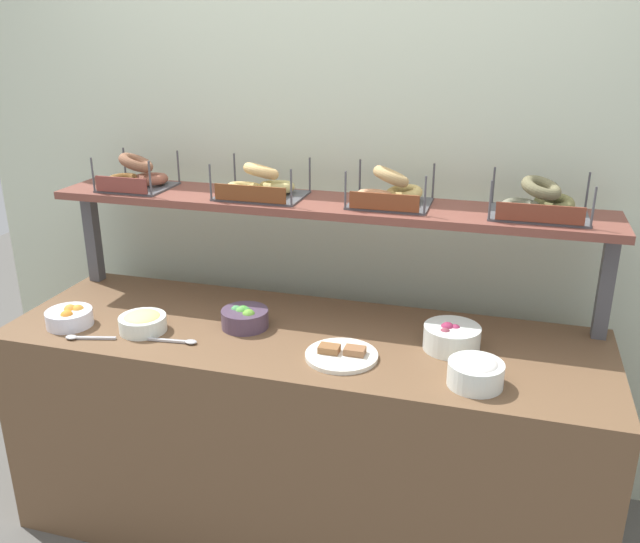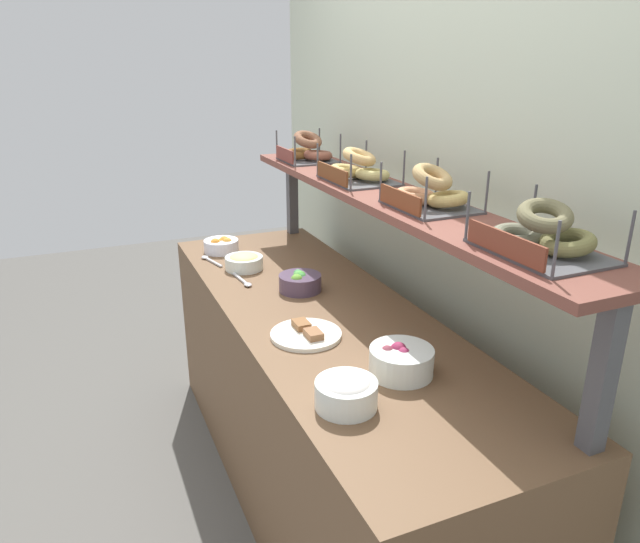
% 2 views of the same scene
% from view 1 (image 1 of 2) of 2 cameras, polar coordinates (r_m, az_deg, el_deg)
% --- Properties ---
extents(ground_plane, '(8.00, 8.00, 0.00)m').
position_cam_1_polar(ground_plane, '(2.90, -1.38, -20.64)').
color(ground_plane, '#595651').
extents(back_wall, '(3.39, 0.06, 2.40)m').
position_cam_1_polar(back_wall, '(2.81, 1.81, 5.85)').
color(back_wall, beige).
rests_on(back_wall, ground_plane).
extents(deli_counter, '(2.19, 0.70, 0.85)m').
position_cam_1_polar(deli_counter, '(2.64, -1.46, -13.67)').
color(deli_counter, brown).
rests_on(deli_counter, ground_plane).
extents(shelf_riser_left, '(0.05, 0.05, 0.40)m').
position_cam_1_polar(shelf_riser_left, '(3.03, -18.94, 2.88)').
color(shelf_riser_left, '#4C4C51').
rests_on(shelf_riser_left, deli_counter).
extents(shelf_riser_right, '(0.05, 0.05, 0.40)m').
position_cam_1_polar(shelf_riser_right, '(2.53, 23.35, -1.09)').
color(shelf_riser_right, '#4C4C51').
rests_on(shelf_riser_right, deli_counter).
extents(upper_shelf, '(2.15, 0.32, 0.03)m').
position_cam_1_polar(upper_shelf, '(2.53, 0.23, 5.76)').
color(upper_shelf, brown).
rests_on(upper_shelf, shelf_riser_left).
extents(bowl_egg_salad, '(0.17, 0.17, 0.07)m').
position_cam_1_polar(bowl_egg_salad, '(2.52, -14.99, -4.20)').
color(bowl_egg_salad, white).
rests_on(bowl_egg_salad, deli_counter).
extents(bowl_beet_salad, '(0.20, 0.20, 0.10)m').
position_cam_1_polar(bowl_beet_salad, '(2.34, 11.23, -5.53)').
color(bowl_beet_salad, white).
rests_on(bowl_beet_salad, deli_counter).
extents(bowl_veggie_mix, '(0.17, 0.17, 0.08)m').
position_cam_1_polar(bowl_veggie_mix, '(2.48, -6.49, -3.93)').
color(bowl_veggie_mix, '#503D54').
rests_on(bowl_veggie_mix, deli_counter).
extents(bowl_fruit_salad, '(0.17, 0.17, 0.08)m').
position_cam_1_polar(bowl_fruit_salad, '(2.65, -20.69, -3.66)').
color(bowl_fruit_salad, white).
rests_on(bowl_fruit_salad, deli_counter).
extents(bowl_cream_cheese, '(0.17, 0.17, 0.10)m').
position_cam_1_polar(bowl_cream_cheese, '(2.13, 13.23, -8.34)').
color(bowl_cream_cheese, white).
rests_on(bowl_cream_cheese, deli_counter).
extents(serving_plate_white, '(0.25, 0.25, 0.04)m').
position_cam_1_polar(serving_plate_white, '(2.26, 1.87, -7.16)').
color(serving_plate_white, white).
rests_on(serving_plate_white, deli_counter).
extents(serving_spoon_near_plate, '(0.18, 0.04, 0.01)m').
position_cam_1_polar(serving_spoon_near_plate, '(2.41, -11.93, -5.88)').
color(serving_spoon_near_plate, '#B7B7BC').
rests_on(serving_spoon_near_plate, deli_counter).
extents(serving_spoon_by_edge, '(0.18, 0.06, 0.01)m').
position_cam_1_polar(serving_spoon_by_edge, '(2.53, -19.73, -5.36)').
color(serving_spoon_by_edge, '#B7B7BC').
rests_on(serving_spoon_by_edge, deli_counter).
extents(bagel_basket_cinnamon_raisin, '(0.27, 0.25, 0.15)m').
position_cam_1_polar(bagel_basket_cinnamon_raisin, '(2.82, -15.48, 7.84)').
color(bagel_basket_cinnamon_raisin, '#4C4C51').
rests_on(bagel_basket_cinnamon_raisin, upper_shelf).
extents(bagel_basket_plain, '(0.33, 0.25, 0.14)m').
position_cam_1_polar(bagel_basket_plain, '(2.59, -5.12, 7.38)').
color(bagel_basket_plain, '#4C4C51').
rests_on(bagel_basket_plain, upper_shelf).
extents(bagel_basket_sesame, '(0.30, 0.26, 0.15)m').
position_cam_1_polar(bagel_basket_sesame, '(2.47, 6.01, 6.80)').
color(bagel_basket_sesame, '#4C4C51').
rests_on(bagel_basket_sesame, upper_shelf).
extents(bagel_basket_poppy, '(0.33, 0.25, 0.14)m').
position_cam_1_polar(bagel_basket_poppy, '(2.43, 18.28, 5.58)').
color(bagel_basket_poppy, '#4C4C51').
rests_on(bagel_basket_poppy, upper_shelf).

